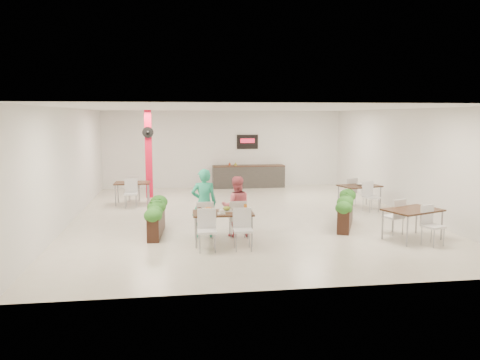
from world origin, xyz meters
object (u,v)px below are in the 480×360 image
planter_left (156,215)px  side_table_a (132,186)px  diner_man (204,203)px  planter_right (346,209)px  service_counter (248,176)px  main_table (223,217)px  red_column (149,153)px  diner_woman (236,206)px  side_table_c (413,214)px  side_table_b (360,189)px

planter_left → side_table_a: size_ratio=1.11×
diner_man → planter_right: bearing=-171.1°
planter_left → side_table_a: planter_left is taller
service_counter → main_table: bearing=-103.1°
red_column → main_table: bearing=-73.2°
red_column → diner_woman: bearing=-68.1°
diner_man → side_table_c: 5.08m
diner_woman → side_table_c: 4.29m
red_column → side_table_b: (6.88, -3.02, -1.01)m
main_table → diner_man: diner_man is taller
red_column → side_table_a: (-0.51, -1.30, -1.01)m
main_table → side_table_b: same height
planter_right → side_table_c: size_ratio=1.07×
main_table → diner_woman: bearing=57.9°
main_table → diner_man: (-0.39, 0.65, 0.22)m
side_table_c → side_table_b: bearing=65.0°
diner_woman → side_table_a: bearing=-56.7°
red_column → diner_man: bearing=-74.9°
planter_left → diner_man: bearing=-19.6°
planter_left → side_table_c: (6.16, -1.37, 0.14)m
red_column → side_table_a: 1.72m
diner_man → planter_right: 3.89m
red_column → side_table_b: size_ratio=1.91×
main_table → planter_left: bearing=145.6°
diner_man → planter_right: size_ratio=0.96×
service_counter → planter_right: 7.54m
red_column → main_table: 7.05m
planter_left → red_column: bearing=94.5°
diner_man → diner_woman: 0.81m
side_table_b → side_table_c: 3.96m
main_table → side_table_a: 5.95m
main_table → diner_man: bearing=120.8°
diner_man → side_table_b: diner_man is taller
red_column → service_counter: 4.56m
diner_woman → side_table_b: size_ratio=0.90×
diner_man → diner_woman: bearing=-178.5°
planter_right → side_table_b: size_ratio=1.06×
planter_left → planter_right: planter_right is taller
planter_left → side_table_c: bearing=-12.5°
red_column → planter_left: bearing=-85.5°
diner_woman → planter_right: bearing=-169.2°
diner_man → side_table_a: bearing=-64.2°
diner_man → side_table_b: (5.25, 3.00, -0.22)m
planter_left → side_table_a: bearing=102.4°
red_column → side_table_b: bearing=-23.7°
main_table → planter_right: size_ratio=0.93×
planter_right → diner_woman: bearing=-170.7°
red_column → side_table_c: red_column is taller
red_column → side_table_b: 7.58m
main_table → side_table_c: same height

